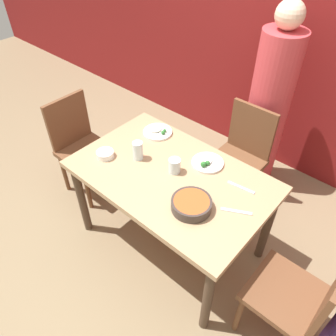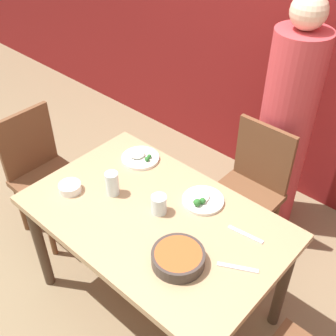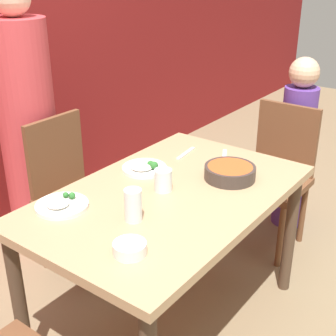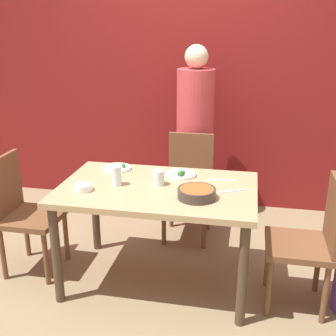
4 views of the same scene
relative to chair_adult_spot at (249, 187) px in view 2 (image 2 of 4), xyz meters
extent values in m
plane|color=#847051|center=(-0.10, -0.75, -0.47)|extent=(10.00, 10.00, 0.00)
cube|color=maroon|center=(-0.10, 0.73, 0.88)|extent=(10.00, 0.06, 2.70)
cube|color=tan|center=(-0.10, -0.75, 0.23)|extent=(1.30, 0.82, 0.04)
cylinder|color=#4C3828|center=(-0.69, -1.10, -0.13)|extent=(0.06, 0.06, 0.68)
cylinder|color=#4C3828|center=(-0.69, -0.40, -0.13)|extent=(0.06, 0.06, 0.68)
cylinder|color=#4C3828|center=(0.49, -0.40, -0.13)|extent=(0.06, 0.06, 0.68)
cube|color=brown|center=(0.00, -0.07, -0.05)|extent=(0.40, 0.40, 0.04)
cube|color=brown|center=(0.00, 0.12, 0.18)|extent=(0.38, 0.03, 0.43)
cylinder|color=brown|center=(-0.16, -0.23, -0.27)|extent=(0.04, 0.04, 0.40)
cylinder|color=brown|center=(0.17, -0.23, -0.27)|extent=(0.04, 0.04, 0.40)
cylinder|color=brown|center=(-0.16, 0.10, -0.27)|extent=(0.04, 0.04, 0.40)
cylinder|color=brown|center=(0.17, 0.10, -0.27)|extent=(0.04, 0.04, 0.40)
cube|color=brown|center=(-1.02, -0.78, -0.05)|extent=(0.40, 0.40, 0.04)
cube|color=brown|center=(-1.20, -0.78, 0.18)|extent=(0.03, 0.38, 0.43)
cylinder|color=brown|center=(-0.85, -0.94, -0.27)|extent=(0.04, 0.04, 0.40)
cylinder|color=brown|center=(-0.85, -0.61, -0.27)|extent=(0.04, 0.04, 0.40)
cylinder|color=brown|center=(-1.18, -0.94, -0.27)|extent=(0.04, 0.04, 0.40)
cylinder|color=brown|center=(-1.18, -0.61, -0.27)|extent=(0.04, 0.04, 0.40)
cylinder|color=#C63D42|center=(0.00, 0.34, 0.21)|extent=(0.33, 0.33, 1.38)
sphere|color=beige|center=(0.00, 0.34, 1.00)|extent=(0.20, 0.20, 0.20)
cylinder|color=#3D332D|center=(0.18, -0.89, 0.28)|extent=(0.24, 0.24, 0.06)
cylinder|color=#BC5123|center=(0.18, -0.89, 0.31)|extent=(0.21, 0.21, 0.01)
cylinder|color=white|center=(-0.47, -0.47, 0.26)|extent=(0.22, 0.22, 0.02)
ellipsoid|color=white|center=(-0.49, -0.48, 0.28)|extent=(0.09, 0.09, 0.02)
cone|color=orange|center=(-0.49, -0.45, 0.28)|extent=(0.02, 0.02, 0.03)
sphere|color=#2D702D|center=(-0.41, -0.48, 0.28)|extent=(0.03, 0.03, 0.03)
sphere|color=#2D702D|center=(-0.42, -0.45, 0.28)|extent=(0.03, 0.03, 0.03)
cylinder|color=white|center=(0.02, -0.51, 0.26)|extent=(0.21, 0.21, 0.02)
ellipsoid|color=white|center=(0.00, -0.52, 0.28)|extent=(0.11, 0.11, 0.02)
cone|color=orange|center=(-0.01, -0.50, 0.28)|extent=(0.02, 0.02, 0.03)
sphere|color=#2D702D|center=(0.02, -0.57, 0.29)|extent=(0.04, 0.04, 0.04)
sphere|color=#2D702D|center=(0.03, -0.54, 0.28)|extent=(0.03, 0.03, 0.03)
cylinder|color=white|center=(-0.55, -0.91, 0.27)|extent=(0.12, 0.12, 0.04)
cylinder|color=white|center=(-0.55, -0.91, 0.29)|extent=(0.10, 0.10, 0.01)
cylinder|color=silver|center=(-0.37, -0.78, 0.32)|extent=(0.07, 0.07, 0.13)
cylinder|color=silver|center=(-0.10, -0.71, 0.30)|extent=(0.08, 0.08, 0.10)
cube|color=silver|center=(0.39, -0.74, 0.25)|extent=(0.17, 0.10, 0.01)
cube|color=silver|center=(0.31, -0.55, 0.25)|extent=(0.18, 0.04, 0.01)
camera|label=1|loc=(0.91, -1.92, 1.70)|focal=35.00mm
camera|label=2|loc=(0.94, -1.80, 1.74)|focal=45.00mm
camera|label=3|loc=(-1.56, -1.83, 1.19)|focal=50.00mm
camera|label=4|loc=(0.47, -3.27, 1.28)|focal=45.00mm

